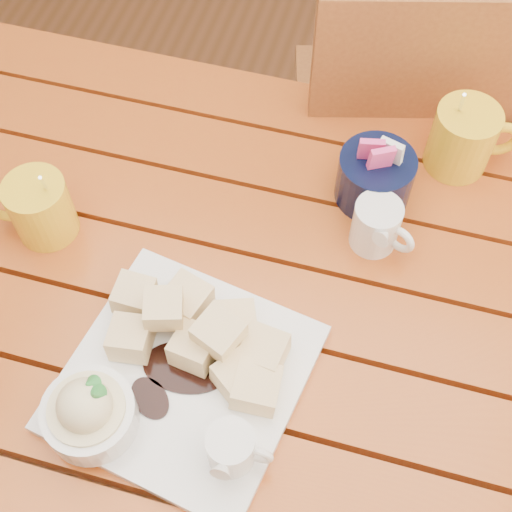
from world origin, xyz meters
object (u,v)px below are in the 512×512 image
(coffee_mug_left, at_px, (39,208))
(coffee_mug_right, at_px, (464,138))
(chair_far, at_px, (419,141))
(table, at_px, (234,323))
(dessert_plate, at_px, (166,379))

(coffee_mug_left, bearing_deg, coffee_mug_right, 13.88)
(coffee_mug_right, bearing_deg, chair_far, 86.89)
(table, distance_m, dessert_plate, 0.21)
(dessert_plate, distance_m, coffee_mug_left, 0.30)
(table, distance_m, coffee_mug_left, 0.32)
(coffee_mug_left, height_order, chair_far, chair_far)
(table, xyz_separation_m, coffee_mug_right, (0.26, 0.30, 0.16))
(dessert_plate, relative_size, coffee_mug_right, 2.06)
(coffee_mug_right, bearing_deg, table, -146.81)
(dessert_plate, height_order, chair_far, chair_far)
(chair_far, bearing_deg, table, 52.51)
(table, distance_m, chair_far, 0.57)
(coffee_mug_left, distance_m, coffee_mug_right, 0.61)
(coffee_mug_right, distance_m, chair_far, 0.34)
(dessert_plate, xyz_separation_m, coffee_mug_left, (-0.24, 0.18, 0.02))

